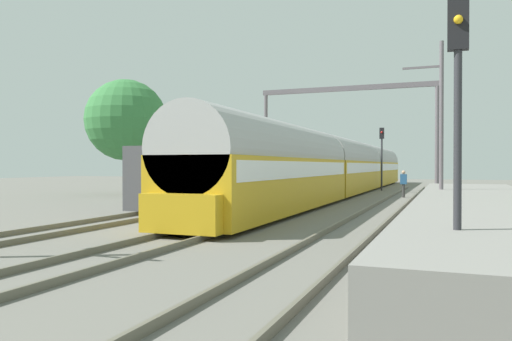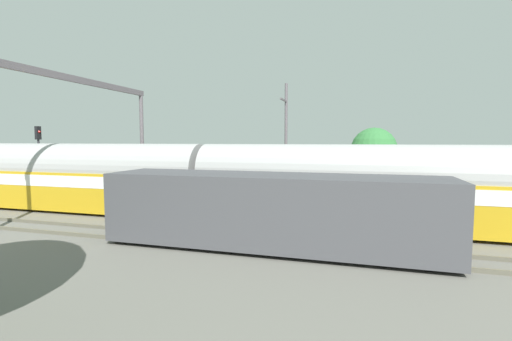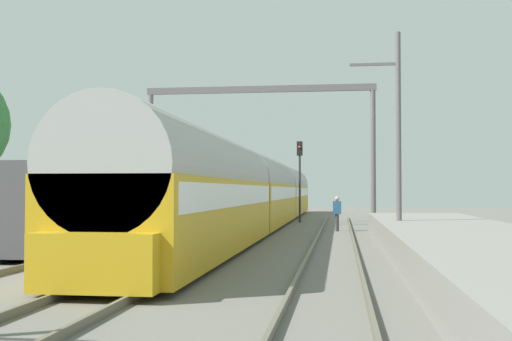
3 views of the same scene
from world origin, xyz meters
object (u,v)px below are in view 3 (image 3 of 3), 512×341
Objects in this scene: person_crossing at (337,210)px; catenary_gantry at (259,125)px; freight_car at (103,205)px; railway_signal_far at (300,171)px; passenger_train at (260,191)px.

catenary_gantry is at bearing 144.03° from person_crossing.
freight_car is 18.99m from railway_signal_far.
catenary_gantry is at bearing -90.00° from passenger_train.
freight_car is at bearing -108.57° from catenary_gantry.
freight_car is at bearing -109.06° from railway_signal_far.
passenger_train is at bearing 90.00° from catenary_gantry.
railway_signal_far is at bearing 68.82° from passenger_train.
freight_car is 1.01× the size of catenary_gantry.
person_crossing is (8.56, 9.34, -0.44)m from freight_car.
person_crossing is at bearing -37.68° from catenary_gantry.
railway_signal_far is (1.92, 4.95, 1.30)m from passenger_train.
passenger_train is 5.68m from person_crossing.
passenger_train reaches higher than person_crossing.
catenary_gantry is at bearing 71.43° from freight_car.
passenger_train is 3.81× the size of catenary_gantry.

